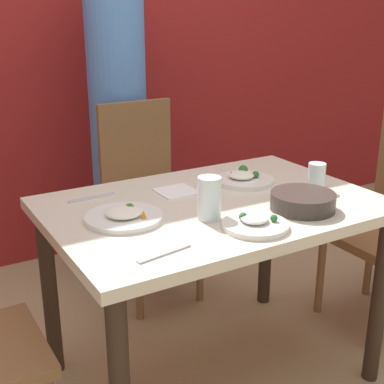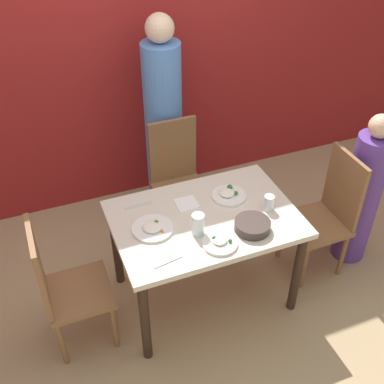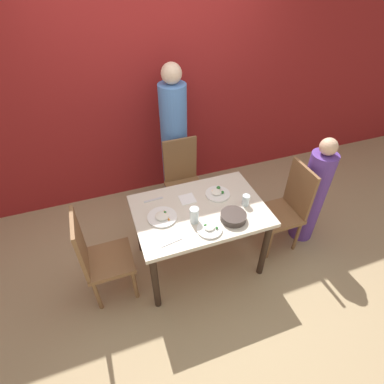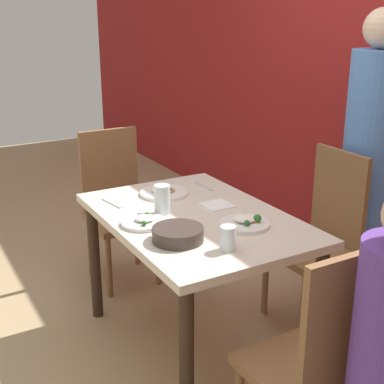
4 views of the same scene
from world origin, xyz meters
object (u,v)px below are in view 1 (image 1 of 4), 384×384
person_adult (119,128)px  bowl_curry (303,201)px  chair_adult_spot (146,197)px  plate_rice_adult (124,216)px  glass_water_tall (209,198)px

person_adult → bowl_curry: 1.28m
person_adult → bowl_curry: (0.13, -1.27, -0.03)m
chair_adult_spot → plate_rice_adult: (-0.43, -0.74, 0.24)m
plate_rice_adult → glass_water_tall: bearing=-28.2°
person_adult → plate_rice_adult: (-0.43, -1.05, -0.05)m
person_adult → plate_rice_adult: bearing=-112.4°
chair_adult_spot → person_adult: bearing=90.0°
chair_adult_spot → glass_water_tall: bearing=-102.2°
chair_adult_spot → person_adult: (0.00, 0.31, 0.29)m
person_adult → bowl_curry: person_adult is taller
bowl_curry → plate_rice_adult: size_ratio=0.87×
chair_adult_spot → person_adult: size_ratio=0.57×
person_adult → glass_water_tall: person_adult is taller
bowl_curry → plate_rice_adult: bearing=158.9°
bowl_curry → plate_rice_adult: (-0.57, 0.22, -0.02)m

